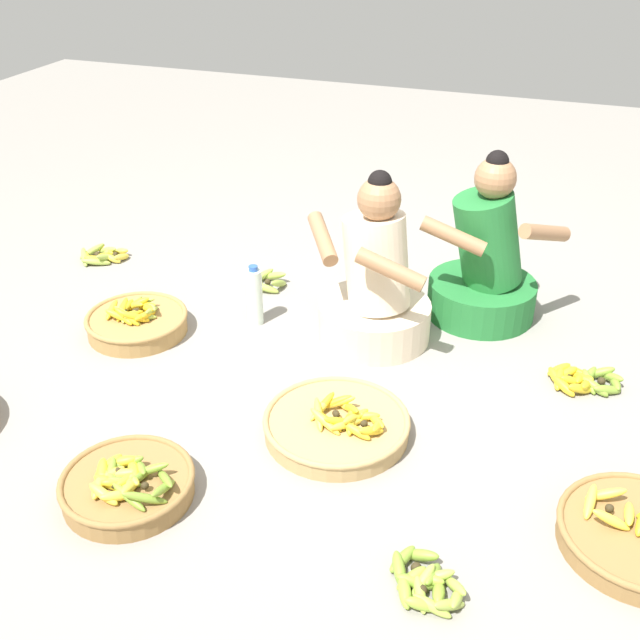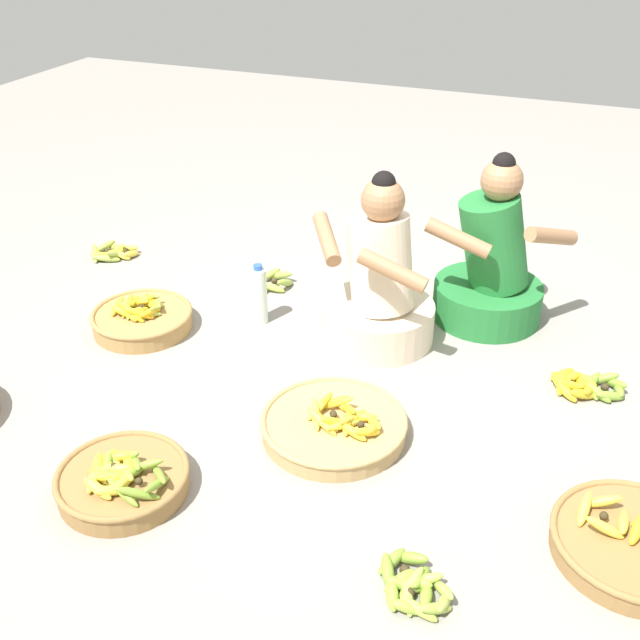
# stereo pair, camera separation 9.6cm
# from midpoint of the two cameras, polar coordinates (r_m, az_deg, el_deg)

# --- Properties ---
(ground_plane) EXTENTS (10.00, 10.00, 0.00)m
(ground_plane) POSITION_cam_midpoint_polar(r_m,az_deg,el_deg) (3.41, 2.05, -3.50)
(ground_plane) COLOR gray
(vendor_woman_front) EXTENTS (0.64, 0.52, 0.82)m
(vendor_woman_front) POSITION_cam_midpoint_polar(r_m,az_deg,el_deg) (3.50, 5.13, 2.31)
(vendor_woman_front) COLOR beige
(vendor_woman_front) RESTS_ON ground
(vendor_woman_behind) EXTENTS (0.65, 0.52, 0.83)m
(vendor_woman_behind) POSITION_cam_midpoint_polar(r_m,az_deg,el_deg) (3.75, 13.28, 3.75)
(vendor_woman_behind) COLOR #237233
(vendor_woman_behind) RESTS_ON ground
(banana_basket_back_left) EXTENTS (0.54, 0.54, 0.15)m
(banana_basket_back_left) POSITION_cam_midpoint_polar(r_m,az_deg,el_deg) (2.76, 23.23, -14.95)
(banana_basket_back_left) COLOR olive
(banana_basket_back_left) RESTS_ON ground
(banana_basket_front_center) EXTENTS (0.48, 0.48, 0.16)m
(banana_basket_front_center) POSITION_cam_midpoint_polar(r_m,az_deg,el_deg) (3.74, -12.33, 0.15)
(banana_basket_front_center) COLOR #A87F47
(banana_basket_front_center) RESTS_ON ground
(banana_basket_mid_left) EXTENTS (0.47, 0.47, 0.16)m
(banana_basket_mid_left) POSITION_cam_midpoint_polar(r_m,az_deg,el_deg) (2.82, -13.46, -11.40)
(banana_basket_mid_left) COLOR olive
(banana_basket_mid_left) RESTS_ON ground
(banana_basket_mid_right) EXTENTS (0.57, 0.57, 0.15)m
(banana_basket_mid_right) POSITION_cam_midpoint_polar(r_m,az_deg,el_deg) (3.00, 2.01, -7.75)
(banana_basket_mid_right) COLOR tan
(banana_basket_mid_right) RESTS_ON ground
(loose_bananas_back_center) EXTENTS (0.34, 0.25, 0.09)m
(loose_bananas_back_center) POSITION_cam_midpoint_polar(r_m,az_deg,el_deg) (3.44, 19.80, -4.57)
(loose_bananas_back_center) COLOR olive
(loose_bananas_back_center) RESTS_ON ground
(loose_bananas_back_right) EXTENTS (0.28, 0.25, 0.08)m
(loose_bananas_back_right) POSITION_cam_midpoint_polar(r_m,az_deg,el_deg) (2.48, 8.06, -18.92)
(loose_bananas_back_right) COLOR #8CAD38
(loose_bananas_back_right) RESTS_ON ground
(loose_bananas_front_right) EXTENTS (0.21, 0.23, 0.10)m
(loose_bananas_front_right) POSITION_cam_midpoint_polar(r_m,az_deg,el_deg) (4.06, -2.79, 2.92)
(loose_bananas_front_right) COLOR #9EB747
(loose_bananas_front_right) RESTS_ON ground
(loose_bananas_front_left) EXTENTS (0.28, 0.24, 0.10)m
(loose_bananas_front_left) POSITION_cam_midpoint_polar(r_m,az_deg,el_deg) (4.52, -14.56, 4.91)
(loose_bananas_front_left) COLOR yellow
(loose_bananas_front_left) RESTS_ON ground
(water_bottle) EXTENTS (0.08, 0.08, 0.31)m
(water_bottle) POSITION_cam_midpoint_polar(r_m,az_deg,el_deg) (3.68, -3.79, 1.83)
(water_bottle) COLOR silver
(water_bottle) RESTS_ON ground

